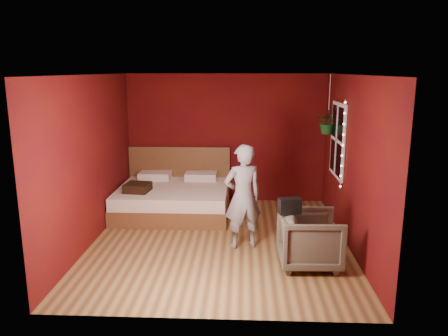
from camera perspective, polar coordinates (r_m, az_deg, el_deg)
floor at (r=7.08m, az=-0.56°, el=-9.46°), size 4.50×4.50×0.00m
room_walls at (r=6.63m, az=-0.59°, el=4.10°), size 4.04×4.54×2.62m
window at (r=7.70m, az=14.60°, el=3.55°), size 0.05×0.97×1.27m
fairy_lights at (r=7.19m, az=15.24°, el=2.89°), size 0.04×0.04×1.45m
bed at (r=8.41m, az=-6.50°, el=-3.77°), size 2.07×1.76×1.14m
person at (r=6.58m, az=2.47°, el=-3.79°), size 0.68×0.56×1.61m
armchair at (r=6.22m, az=11.18°, el=-9.14°), size 0.86×0.84×0.76m
handbag at (r=6.01m, az=8.58°, el=-4.91°), size 0.32×0.21×0.21m
throw_pillow at (r=8.04m, az=-11.22°, el=-2.51°), size 0.47×0.47×0.15m
hanging_plant at (r=8.10m, az=13.44°, el=5.84°), size 0.47×0.43×1.07m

